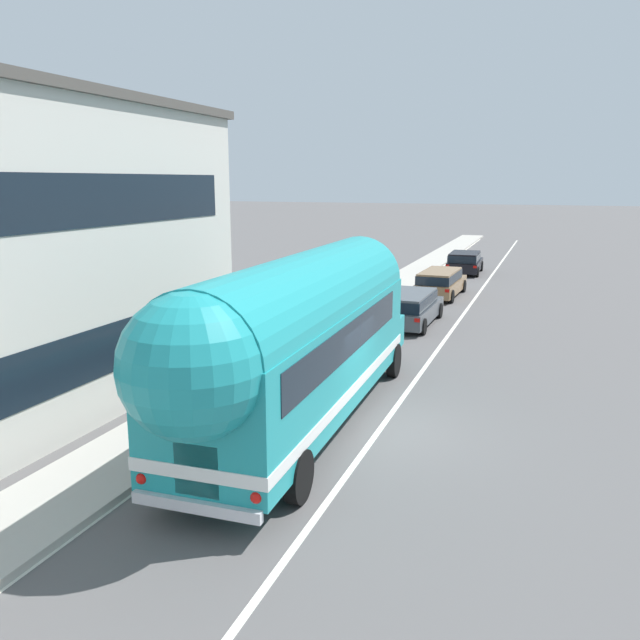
# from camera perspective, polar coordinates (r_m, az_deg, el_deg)

# --- Properties ---
(ground_plane) EXTENTS (300.00, 300.00, 0.00)m
(ground_plane) POSITION_cam_1_polar(r_m,az_deg,el_deg) (15.43, 5.24, -9.68)
(ground_plane) COLOR #565454
(lane_markings) EXTENTS (3.67, 80.00, 0.01)m
(lane_markings) POSITION_cam_1_polar(r_m,az_deg,el_deg) (27.00, 8.46, -0.18)
(lane_markings) COLOR silver
(lane_markings) RESTS_ON ground
(sidewalk_slab) EXTENTS (2.14, 90.00, 0.15)m
(sidewalk_slab) POSITION_cam_1_polar(r_m,az_deg,el_deg) (25.86, 1.08, -0.43)
(sidewalk_slab) COLOR #ADA89E
(sidewalk_slab) RESTS_ON ground
(painted_bus) EXTENTS (2.84, 12.69, 4.12)m
(painted_bus) POSITION_cam_1_polar(r_m,az_deg,el_deg) (14.56, -2.01, -1.46)
(painted_bus) COLOR teal
(painted_bus) RESTS_ON ground
(car_lead) EXTENTS (2.01, 4.77, 1.37)m
(car_lead) POSITION_cam_1_polar(r_m,az_deg,el_deg) (26.19, 7.87, 1.23)
(car_lead) COLOR #474C51
(car_lead) RESTS_ON ground
(car_second) EXTENTS (2.01, 4.83, 1.37)m
(car_second) POSITION_cam_1_polar(r_m,az_deg,el_deg) (32.89, 10.58, 3.37)
(car_second) COLOR olive
(car_second) RESTS_ON ground
(car_third) EXTENTS (2.07, 4.28, 1.37)m
(car_third) POSITION_cam_1_polar(r_m,az_deg,el_deg) (41.52, 12.66, 5.09)
(car_third) COLOR black
(car_third) RESTS_ON ground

